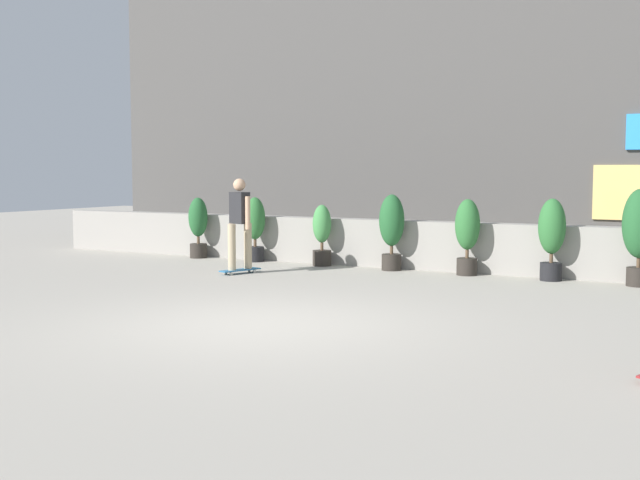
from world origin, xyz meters
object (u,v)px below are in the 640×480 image
Objects in this scene: potted_plant_4 at (467,232)px; skater_foreground at (240,221)px; potted_plant_3 at (392,227)px; potted_plant_6 at (640,229)px; potted_plant_0 at (198,225)px; potted_plant_5 at (552,234)px; potted_plant_2 at (322,234)px; potted_plant_1 at (255,226)px.

potted_plant_4 is 0.79× the size of skater_foreground.
potted_plant_4 is (1.44, -0.00, -0.05)m from potted_plant_3.
potted_plant_4 is at bearing 180.00° from potted_plant_6.
potted_plant_3 is (4.43, 0.00, 0.10)m from potted_plant_0.
potted_plant_5 is 1.37m from potted_plant_6.
potted_plant_0 is at bearing 180.00° from potted_plant_6.
potted_plant_2 is 5.73m from potted_plant_6.
skater_foreground is at bearing -161.22° from potted_plant_5.
potted_plant_6 is (8.69, -0.00, 0.21)m from potted_plant_0.
potted_plant_5 is 5.38m from skater_foreground.
potted_plant_6 is at bearing 0.00° from potted_plant_4.
potted_plant_3 is at bearing 0.00° from potted_plant_0.
potted_plant_0 is 5.87m from potted_plant_4.
potted_plant_1 is 4.44m from potted_plant_4.
potted_plant_3 is at bearing 180.00° from potted_plant_4.
skater_foreground reaches higher than potted_plant_6.
potted_plant_3 is at bearing 180.00° from potted_plant_6.
potted_plant_4 is (2.90, -0.00, 0.14)m from potted_plant_2.
potted_plant_2 is (2.96, 0.00, -0.08)m from potted_plant_0.
potted_plant_2 is 1.90m from skater_foreground.
potted_plant_3 is 1.44m from potted_plant_4.
potted_plant_1 is 3.00m from potted_plant_3.
potted_plant_6 is (5.72, -0.00, 0.29)m from potted_plant_2.
potted_plant_5 is 0.89× the size of potted_plant_6.
potted_plant_5 reaches higher than potted_plant_4.
potted_plant_0 is at bearing 180.00° from potted_plant_1.
potted_plant_0 is at bearing 180.00° from potted_plant_2.
potted_plant_1 is at bearing 180.00° from potted_plant_6.
potted_plant_4 is 0.98× the size of potted_plant_5.
potted_plant_0 is 1.08× the size of potted_plant_2.
potted_plant_0 is at bearing 142.29° from skater_foreground.
potted_plant_5 reaches higher than potted_plant_1.
potted_plant_5 is at bearing 0.00° from potted_plant_1.
potted_plant_4 is at bearing -0.00° from potted_plant_3.
skater_foreground reaches higher than potted_plant_2.
potted_plant_5 is (5.90, 0.00, 0.06)m from potted_plant_1.
skater_foreground is (-5.09, -1.73, 0.16)m from potted_plant_5.
potted_plant_0 is 0.98× the size of potted_plant_1.
potted_plant_1 is 1.92m from skater_foreground.
potted_plant_4 is at bearing -0.00° from potted_plant_1.
potted_plant_6 is at bearing -0.00° from potted_plant_5.
potted_plant_1 is (1.43, 0.00, 0.02)m from potted_plant_0.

